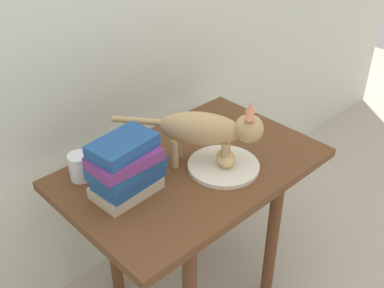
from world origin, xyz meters
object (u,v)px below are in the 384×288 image
at_px(side_table, 192,187).
at_px(book_stack, 126,168).
at_px(plate, 223,166).
at_px(bread_roll, 226,158).
at_px(candle_jar, 80,168).
at_px(cat, 209,130).

xyz_separation_m(side_table, book_stack, (-0.24, 0.03, 0.18)).
distance_m(plate, book_stack, 0.33).
bearing_deg(bread_roll, candle_jar, 142.86).
relative_size(book_stack, candle_jar, 2.55).
xyz_separation_m(side_table, bread_roll, (0.06, -0.09, 0.13)).
bearing_deg(candle_jar, cat, -33.21).
bearing_deg(bread_roll, book_stack, 159.32).
relative_size(bread_roll, book_stack, 0.37).
relative_size(bread_roll, cat, 0.20).
height_order(plate, bread_roll, bread_roll).
height_order(plate, candle_jar, candle_jar).
bearing_deg(bread_roll, plate, 111.09).
relative_size(plate, book_stack, 1.07).
bearing_deg(cat, book_stack, 167.56).
xyz_separation_m(cat, candle_jar, (-0.34, 0.22, -0.09)).
bearing_deg(side_table, cat, -41.86).
relative_size(plate, bread_roll, 2.90).
height_order(bread_roll, candle_jar, candle_jar).
bearing_deg(candle_jar, plate, -36.71).
xyz_separation_m(plate, bread_roll, (0.00, -0.01, 0.03)).
xyz_separation_m(bread_roll, book_stack, (-0.30, 0.11, 0.05)).
xyz_separation_m(side_table, cat, (0.04, -0.04, 0.22)).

